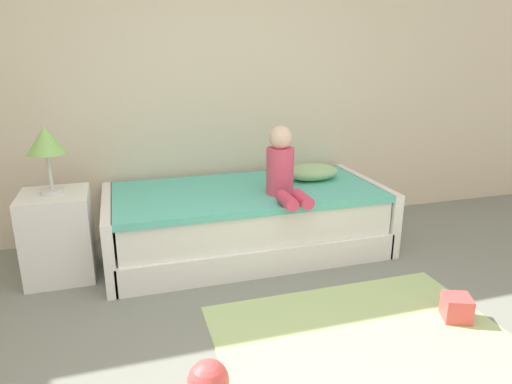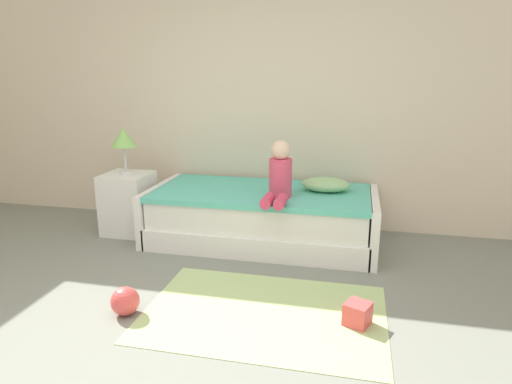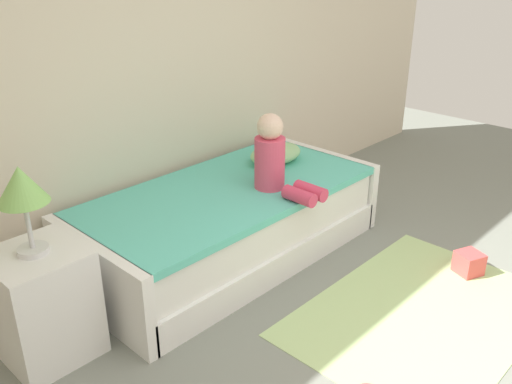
{
  "view_description": "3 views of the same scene",
  "coord_description": "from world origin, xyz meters",
  "px_view_note": "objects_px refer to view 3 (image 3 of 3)",
  "views": [
    {
      "loc": [
        -0.59,
        -1.21,
        1.51
      ],
      "look_at": [
        0.31,
        1.75,
        0.55
      ],
      "focal_mm": 32.12,
      "sensor_mm": 36.0,
      "label": 1
    },
    {
      "loc": [
        1.14,
        -1.94,
        1.57
      ],
      "look_at": [
        0.31,
        1.75,
        0.55
      ],
      "focal_mm": 31.46,
      "sensor_mm": 36.0,
      "label": 2
    },
    {
      "loc": [
        -1.98,
        -0.42,
        1.96
      ],
      "look_at": [
        0.31,
        1.75,
        0.55
      ],
      "focal_mm": 38.61,
      "sensor_mm": 36.0,
      "label": 3
    }
  ],
  "objects_px": {
    "bed": "(229,223)",
    "nightstand": "(43,304)",
    "table_lamp": "(22,189)",
    "child_figure": "(275,160)",
    "pillow": "(276,154)",
    "toy_block": "(469,263)"
  },
  "relations": [
    {
      "from": "nightstand",
      "to": "table_lamp",
      "type": "relative_size",
      "value": 1.33
    },
    {
      "from": "bed",
      "to": "toy_block",
      "type": "relative_size",
      "value": 14.07
    },
    {
      "from": "bed",
      "to": "nightstand",
      "type": "height_order",
      "value": "nightstand"
    },
    {
      "from": "child_figure",
      "to": "toy_block",
      "type": "xyz_separation_m",
      "value": [
        0.7,
        -1.08,
        -0.63
      ]
    },
    {
      "from": "child_figure",
      "to": "pillow",
      "type": "relative_size",
      "value": 1.16
    },
    {
      "from": "table_lamp",
      "to": "bed",
      "type": "bearing_deg",
      "value": 1.87
    },
    {
      "from": "nightstand",
      "to": "child_figure",
      "type": "height_order",
      "value": "child_figure"
    },
    {
      "from": "table_lamp",
      "to": "child_figure",
      "type": "distance_m",
      "value": 1.58
    },
    {
      "from": "bed",
      "to": "table_lamp",
      "type": "distance_m",
      "value": 1.52
    },
    {
      "from": "toy_block",
      "to": "child_figure",
      "type": "bearing_deg",
      "value": 122.96
    },
    {
      "from": "pillow",
      "to": "nightstand",
      "type": "bearing_deg",
      "value": -175.73
    },
    {
      "from": "bed",
      "to": "table_lamp",
      "type": "height_order",
      "value": "table_lamp"
    },
    {
      "from": "toy_block",
      "to": "nightstand",
      "type": "bearing_deg",
      "value": 150.74
    },
    {
      "from": "bed",
      "to": "table_lamp",
      "type": "xyz_separation_m",
      "value": [
        -1.35,
        -0.04,
        0.69
      ]
    },
    {
      "from": "bed",
      "to": "nightstand",
      "type": "distance_m",
      "value": 1.35
    },
    {
      "from": "nightstand",
      "to": "child_figure",
      "type": "xyz_separation_m",
      "value": [
        1.55,
        -0.18,
        0.4
      ]
    },
    {
      "from": "child_figure",
      "to": "bed",
      "type": "bearing_deg",
      "value": 131.65
    },
    {
      "from": "nightstand",
      "to": "table_lamp",
      "type": "distance_m",
      "value": 0.64
    },
    {
      "from": "table_lamp",
      "to": "toy_block",
      "type": "bearing_deg",
      "value": -29.26
    },
    {
      "from": "table_lamp",
      "to": "pillow",
      "type": "height_order",
      "value": "table_lamp"
    },
    {
      "from": "nightstand",
      "to": "child_figure",
      "type": "distance_m",
      "value": 1.62
    },
    {
      "from": "table_lamp",
      "to": "child_figure",
      "type": "relative_size",
      "value": 0.88
    }
  ]
}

